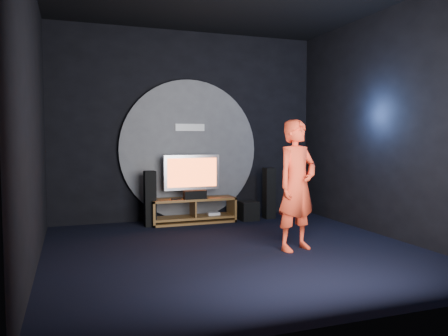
# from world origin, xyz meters

# --- Properties ---
(floor) EXTENTS (5.00, 5.00, 0.00)m
(floor) POSITION_xyz_m (0.00, 0.00, 0.00)
(floor) COLOR black
(floor) RESTS_ON ground
(back_wall) EXTENTS (5.00, 0.04, 3.50)m
(back_wall) POSITION_xyz_m (0.00, 2.50, 1.75)
(back_wall) COLOR black
(back_wall) RESTS_ON ground
(front_wall) EXTENTS (5.00, 0.04, 3.50)m
(front_wall) POSITION_xyz_m (0.00, -2.50, 1.75)
(front_wall) COLOR black
(front_wall) RESTS_ON ground
(left_wall) EXTENTS (0.04, 5.00, 3.50)m
(left_wall) POSITION_xyz_m (-2.50, 0.00, 1.75)
(left_wall) COLOR black
(left_wall) RESTS_ON ground
(right_wall) EXTENTS (0.04, 5.00, 3.50)m
(right_wall) POSITION_xyz_m (2.50, 0.00, 1.75)
(right_wall) COLOR black
(right_wall) RESTS_ON ground
(wall_disc_panel) EXTENTS (2.60, 0.11, 2.60)m
(wall_disc_panel) POSITION_xyz_m (0.00, 2.44, 1.30)
(wall_disc_panel) COLOR #515156
(wall_disc_panel) RESTS_ON ground
(media_console) EXTENTS (1.52, 0.45, 0.45)m
(media_console) POSITION_xyz_m (-0.03, 2.05, 0.19)
(media_console) COLOR brown
(media_console) RESTS_ON ground
(tv) EXTENTS (1.02, 0.22, 0.77)m
(tv) POSITION_xyz_m (-0.04, 2.12, 0.87)
(tv) COLOR silver
(tv) RESTS_ON media_console
(center_speaker) EXTENTS (0.40, 0.15, 0.15)m
(center_speaker) POSITION_xyz_m (-0.04, 1.92, 0.53)
(center_speaker) COLOR black
(center_speaker) RESTS_ON media_console
(remote) EXTENTS (0.18, 0.05, 0.02)m
(remote) POSITION_xyz_m (-0.38, 1.93, 0.46)
(remote) COLOR black
(remote) RESTS_ON media_console
(tower_speaker_left) EXTENTS (0.19, 0.21, 0.96)m
(tower_speaker_left) POSITION_xyz_m (-0.82, 2.01, 0.48)
(tower_speaker_left) COLOR black
(tower_speaker_left) RESTS_ON ground
(tower_speaker_right) EXTENTS (0.19, 0.21, 0.96)m
(tower_speaker_right) POSITION_xyz_m (1.44, 2.01, 0.48)
(tower_speaker_right) COLOR black
(tower_speaker_right) RESTS_ON ground
(subwoofer) EXTENTS (0.32, 0.32, 0.35)m
(subwoofer) POSITION_xyz_m (1.00, 1.94, 0.18)
(subwoofer) COLOR black
(subwoofer) RESTS_ON ground
(player) EXTENTS (0.74, 0.59, 1.78)m
(player) POSITION_xyz_m (0.79, -0.24, 0.89)
(player) COLOR #F23E21
(player) RESTS_ON ground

